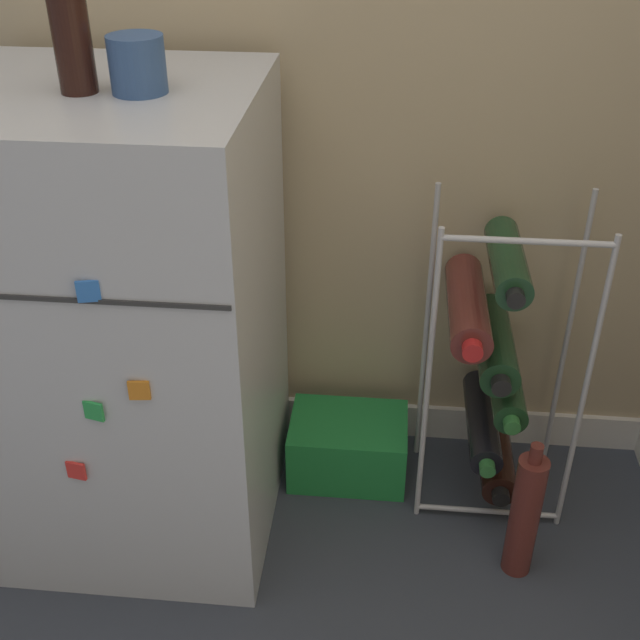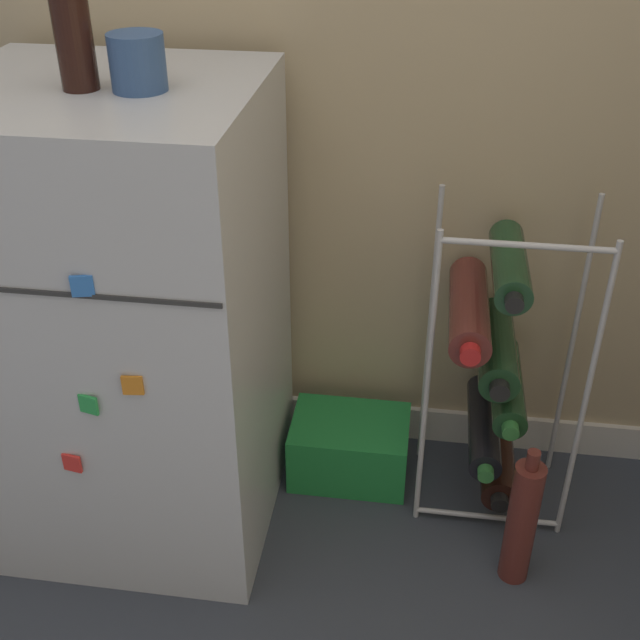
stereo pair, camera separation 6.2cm
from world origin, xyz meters
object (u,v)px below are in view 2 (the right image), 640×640
(soda_box, at_px, (350,447))
(loose_bottle_floor, at_px, (522,522))
(mini_fridge, at_px, (128,323))
(wine_rack, at_px, (493,366))
(fridge_top_bottle, at_px, (68,4))
(fridge_top_cup, at_px, (138,62))

(soda_box, xyz_separation_m, loose_bottle_floor, (0.37, -0.26, 0.08))
(mini_fridge, bearing_deg, soda_box, 19.12)
(soda_box, bearing_deg, mini_fridge, -160.88)
(wine_rack, relative_size, soda_box, 2.61)
(fridge_top_bottle, distance_m, loose_bottle_floor, 1.24)
(soda_box, xyz_separation_m, fridge_top_cup, (-0.35, -0.17, 0.92))
(mini_fridge, xyz_separation_m, loose_bottle_floor, (0.81, -0.11, -0.33))
(fridge_top_cup, relative_size, loose_bottle_floor, 0.28)
(wine_rack, xyz_separation_m, loose_bottle_floor, (0.07, -0.24, -0.21))
(fridge_top_cup, bearing_deg, fridge_top_bottle, -175.75)
(loose_bottle_floor, bearing_deg, fridge_top_bottle, 174.33)
(fridge_top_bottle, bearing_deg, loose_bottle_floor, -5.67)
(fridge_top_bottle, relative_size, loose_bottle_floor, 0.91)
(mini_fridge, bearing_deg, wine_rack, 9.73)
(fridge_top_bottle, xyz_separation_m, loose_bottle_floor, (0.82, -0.08, -0.94))
(mini_fridge, xyz_separation_m, wine_rack, (0.74, 0.13, -0.12))
(mini_fridge, height_order, fridge_top_bottle, fridge_top_bottle)
(wine_rack, height_order, fridge_top_cup, fridge_top_cup)
(loose_bottle_floor, bearing_deg, fridge_top_cup, 172.97)
(loose_bottle_floor, bearing_deg, wine_rack, 106.59)
(mini_fridge, distance_m, loose_bottle_floor, 0.88)
(fridge_top_cup, xyz_separation_m, fridge_top_bottle, (-0.10, -0.01, 0.09))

